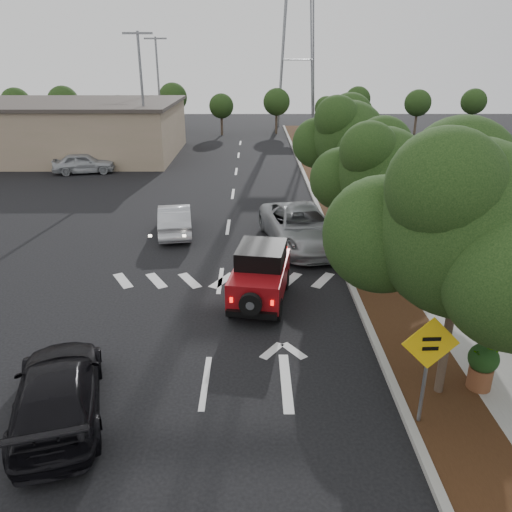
{
  "coord_description": "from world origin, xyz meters",
  "views": [
    {
      "loc": [
        1.2,
        -10.29,
        7.55
      ],
      "look_at": [
        1.27,
        3.0,
        2.17
      ],
      "focal_mm": 35.0,
      "sensor_mm": 36.0,
      "label": 1
    }
  ],
  "objects_px": {
    "black_suv_oncoming": "(58,391)",
    "speed_hump_sign": "(428,356)",
    "red_jeep": "(261,273)",
    "silver_suv_ahead": "(301,227)"
  },
  "relations": [
    {
      "from": "red_jeep",
      "to": "silver_suv_ahead",
      "type": "relative_size",
      "value": 0.65
    },
    {
      "from": "speed_hump_sign",
      "to": "black_suv_oncoming",
      "type": "bearing_deg",
      "value": 174.77
    },
    {
      "from": "black_suv_oncoming",
      "to": "speed_hump_sign",
      "type": "xyz_separation_m",
      "value": [
        7.93,
        -0.38,
        1.13
      ]
    },
    {
      "from": "speed_hump_sign",
      "to": "silver_suv_ahead",
      "type": "bearing_deg",
      "value": 95.65
    },
    {
      "from": "red_jeep",
      "to": "black_suv_oncoming",
      "type": "distance_m",
      "value": 7.33
    },
    {
      "from": "red_jeep",
      "to": "black_suv_oncoming",
      "type": "relative_size",
      "value": 0.84
    },
    {
      "from": "red_jeep",
      "to": "black_suv_oncoming",
      "type": "xyz_separation_m",
      "value": [
        -4.57,
        -5.72,
        -0.29
      ]
    },
    {
      "from": "silver_suv_ahead",
      "to": "black_suv_oncoming",
      "type": "relative_size",
      "value": 1.3
    },
    {
      "from": "silver_suv_ahead",
      "to": "speed_hump_sign",
      "type": "bearing_deg",
      "value": -92.47
    },
    {
      "from": "black_suv_oncoming",
      "to": "speed_hump_sign",
      "type": "relative_size",
      "value": 1.75
    }
  ]
}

